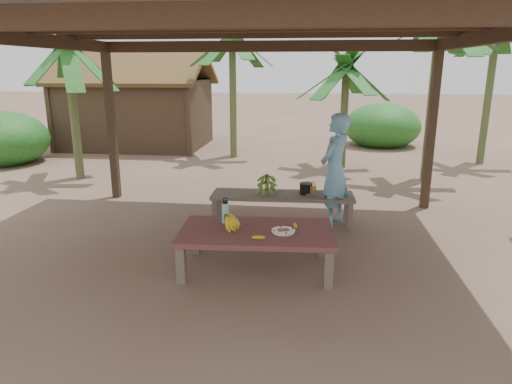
# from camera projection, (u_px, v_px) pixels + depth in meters

# --- Properties ---
(ground) EXTENTS (80.00, 80.00, 0.00)m
(ground) POSITION_uv_depth(u_px,v_px,m) (247.00, 250.00, 6.09)
(ground) COLOR brown
(ground) RESTS_ON ground
(pavilion) EXTENTS (6.60, 5.60, 2.95)m
(pavilion) POSITION_uv_depth(u_px,v_px,m) (244.00, 30.00, 5.35)
(pavilion) COLOR black
(pavilion) RESTS_ON ground
(work_table) EXTENTS (1.85, 1.10, 0.50)m
(work_table) POSITION_uv_depth(u_px,v_px,m) (256.00, 235.00, 5.39)
(work_table) COLOR brown
(work_table) RESTS_ON ground
(bench) EXTENTS (2.22, 0.67, 0.45)m
(bench) POSITION_uv_depth(u_px,v_px,m) (282.00, 197.00, 7.13)
(bench) COLOR brown
(bench) RESTS_ON ground
(ripe_banana_bunch) EXTENTS (0.36, 0.33, 0.19)m
(ripe_banana_bunch) POSITION_uv_depth(u_px,v_px,m) (226.00, 221.00, 5.41)
(ripe_banana_bunch) COLOR yellow
(ripe_banana_bunch) RESTS_ON work_table
(plate) EXTENTS (0.28, 0.28, 0.04)m
(plate) POSITION_uv_depth(u_px,v_px,m) (283.00, 231.00, 5.29)
(plate) COLOR white
(plate) RESTS_ON work_table
(loose_banana_front) EXTENTS (0.17, 0.13, 0.04)m
(loose_banana_front) POSITION_uv_depth(u_px,v_px,m) (259.00, 237.00, 5.08)
(loose_banana_front) COLOR yellow
(loose_banana_front) RESTS_ON work_table
(loose_banana_side) EXTENTS (0.08, 0.14, 0.04)m
(loose_banana_side) POSITION_uv_depth(u_px,v_px,m) (295.00, 226.00, 5.47)
(loose_banana_side) COLOR yellow
(loose_banana_side) RESTS_ON work_table
(water_flask) EXTENTS (0.09, 0.09, 0.32)m
(water_flask) POSITION_uv_depth(u_px,v_px,m) (225.00, 212.00, 5.61)
(water_flask) COLOR #45D5D9
(water_flask) RESTS_ON work_table
(green_banana_stalk) EXTENTS (0.29, 0.29, 0.32)m
(green_banana_stalk) POSITION_uv_depth(u_px,v_px,m) (267.00, 184.00, 7.09)
(green_banana_stalk) COLOR #598C2D
(green_banana_stalk) RESTS_ON bench
(cooking_pot) EXTENTS (0.20, 0.20, 0.17)m
(cooking_pot) POSITION_uv_depth(u_px,v_px,m) (306.00, 189.00, 7.08)
(cooking_pot) COLOR black
(cooking_pot) RESTS_ON bench
(skewer_rack) EXTENTS (0.18, 0.09, 0.24)m
(skewer_rack) POSITION_uv_depth(u_px,v_px,m) (311.00, 188.00, 6.99)
(skewer_rack) COLOR #A57F47
(skewer_rack) RESTS_ON bench
(woman) EXTENTS (0.65, 0.74, 1.72)m
(woman) POSITION_uv_depth(u_px,v_px,m) (335.00, 170.00, 6.89)
(woman) COLOR #70AFD5
(woman) RESTS_ON ground
(hut) EXTENTS (4.40, 3.43, 2.85)m
(hut) POSITION_uv_depth(u_px,v_px,m) (138.00, 110.00, 13.98)
(hut) COLOR black
(hut) RESTS_ON ground
(banana_plant_ne) EXTENTS (1.80, 1.80, 3.59)m
(banana_plant_ne) POSITION_uv_depth(u_px,v_px,m) (439.00, 29.00, 9.07)
(banana_plant_ne) COLOR #596638
(banana_plant_ne) RESTS_ON ground
(banana_plant_n) EXTENTS (1.80, 1.80, 2.64)m
(banana_plant_n) POSITION_uv_depth(u_px,v_px,m) (346.00, 76.00, 10.63)
(banana_plant_n) COLOR #596638
(banana_plant_n) RESTS_ON ground
(banana_plant_nw) EXTENTS (1.80, 1.80, 3.41)m
(banana_plant_nw) POSITION_uv_depth(u_px,v_px,m) (232.00, 45.00, 11.68)
(banana_plant_nw) COLOR #596638
(banana_plant_nw) RESTS_ON ground
(banana_plant_w) EXTENTS (1.80, 1.80, 3.01)m
(banana_plant_w) POSITION_uv_depth(u_px,v_px,m) (68.00, 59.00, 9.39)
(banana_plant_w) COLOR #596638
(banana_plant_w) RESTS_ON ground
(banana_plant_far) EXTENTS (1.80, 1.80, 3.64)m
(banana_plant_far) POSITION_uv_depth(u_px,v_px,m) (496.00, 34.00, 10.79)
(banana_plant_far) COLOR #596638
(banana_plant_far) RESTS_ON ground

